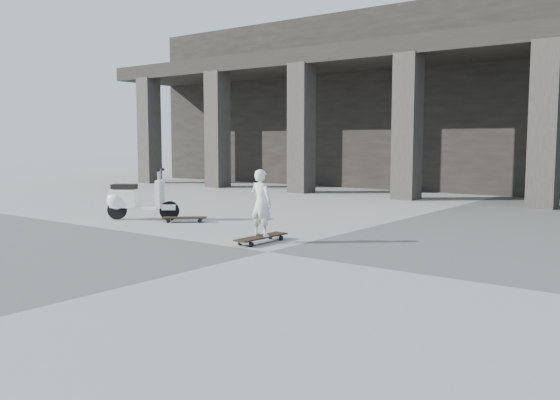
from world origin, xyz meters
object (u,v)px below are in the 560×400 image
Objects in this scene: child at (261,203)px; scooter at (131,199)px; longboard at (261,238)px; skateboard_spare at (184,218)px.

child reaches higher than scooter.
longboard is 0.56m from child.
scooter is at bearing -6.68° from child.
longboard is 3.96m from scooter.
child is 3.95m from scooter.
scooter reaches higher than longboard.
skateboard_spare is 0.77× the size of child.
longboard is 1.01× the size of child.
scooter is at bearing 159.25° from skateboard_spare.
scooter is (-1.17, -0.39, 0.34)m from skateboard_spare.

